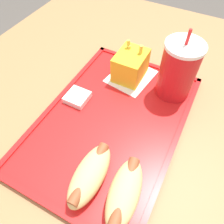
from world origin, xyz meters
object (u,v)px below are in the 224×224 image
hot_dog_near (90,175)px  sauce_cup_mayo (77,97)px  hot_dog_far (125,192)px  soda_cup (178,70)px  fries_carton (130,66)px

hot_dog_near → sauce_cup_mayo: (-0.16, -0.14, -0.02)m
hot_dog_far → hot_dog_near: same height
soda_cup → hot_dog_near: soda_cup is taller
sauce_cup_mayo → soda_cup: bearing=124.0°
fries_carton → hot_dog_near: bearing=10.3°
hot_dog_near → hot_dog_far: bearing=90.0°
soda_cup → hot_dog_near: size_ratio=1.30×
fries_carton → hot_dog_far: bearing=22.7°
soda_cup → sauce_cup_mayo: (0.14, -0.20, -0.06)m
soda_cup → fries_carton: bearing=-90.4°
hot_dog_near → sauce_cup_mayo: size_ratio=2.52×
hot_dog_far → fries_carton: bearing=-157.3°
soda_cup → hot_dog_far: bearing=1.0°
soda_cup → hot_dog_far: 0.31m
hot_dog_far → fries_carton: (-0.30, -0.13, 0.01)m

